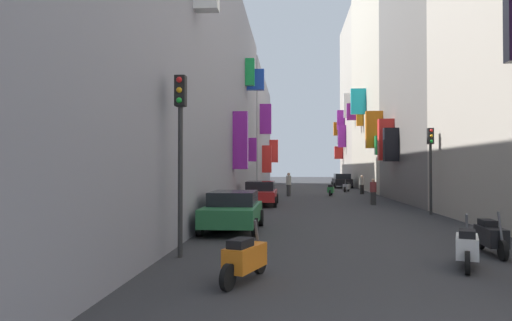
{
  "coord_description": "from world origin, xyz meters",
  "views": [
    {
      "loc": [
        -1.85,
        -3.33,
        2.18
      ],
      "look_at": [
        -3.98,
        22.53,
        2.61
      ],
      "focal_mm": 30.79,
      "sensor_mm": 36.0,
      "label": 1
    }
  ],
  "objects_px": {
    "scooter_black": "(491,236)",
    "pedestrian_near_left": "(373,192)",
    "parked_car_black": "(342,180)",
    "scooter_white": "(467,247)",
    "pedestrian_near_right": "(362,185)",
    "pedestrian_mid_street": "(289,184)",
    "scooter_silver": "(347,187)",
    "scooter_green": "(331,190)",
    "parked_car_red": "(260,193)",
    "parked_car_green": "(233,210)",
    "traffic_light_near_corner": "(431,155)",
    "traffic_light_far_corner": "(180,134)",
    "scooter_orange": "(245,258)"
  },
  "relations": [
    {
      "from": "pedestrian_mid_street",
      "to": "scooter_orange",
      "type": "bearing_deg",
      "value": -91.45
    },
    {
      "from": "pedestrian_near_right",
      "to": "scooter_black",
      "type": "bearing_deg",
      "value": -91.74
    },
    {
      "from": "scooter_white",
      "to": "pedestrian_mid_street",
      "type": "height_order",
      "value": "pedestrian_mid_street"
    },
    {
      "from": "scooter_silver",
      "to": "pedestrian_near_left",
      "type": "xyz_separation_m",
      "value": [
        -0.15,
        -13.83,
        0.3
      ]
    },
    {
      "from": "scooter_silver",
      "to": "pedestrian_near_right",
      "type": "bearing_deg",
      "value": -76.09
    },
    {
      "from": "scooter_orange",
      "to": "traffic_light_far_corner",
      "type": "xyz_separation_m",
      "value": [
        -1.81,
        2.13,
        2.55
      ]
    },
    {
      "from": "parked_car_black",
      "to": "traffic_light_far_corner",
      "type": "height_order",
      "value": "traffic_light_far_corner"
    },
    {
      "from": "scooter_orange",
      "to": "pedestrian_mid_street",
      "type": "xyz_separation_m",
      "value": [
        0.64,
        25.27,
        0.44
      ]
    },
    {
      "from": "parked_car_black",
      "to": "scooter_silver",
      "type": "bearing_deg",
      "value": -93.43
    },
    {
      "from": "scooter_silver",
      "to": "scooter_black",
      "type": "distance_m",
      "value": 28.69
    },
    {
      "from": "scooter_silver",
      "to": "scooter_white",
      "type": "relative_size",
      "value": 1.0
    },
    {
      "from": "traffic_light_far_corner",
      "to": "parked_car_black",
      "type": "bearing_deg",
      "value": 77.85
    },
    {
      "from": "scooter_green",
      "to": "pedestrian_near_left",
      "type": "xyz_separation_m",
      "value": [
        1.77,
        -8.06,
        0.3
      ]
    },
    {
      "from": "pedestrian_near_left",
      "to": "traffic_light_near_corner",
      "type": "bearing_deg",
      "value": -72.33
    },
    {
      "from": "parked_car_green",
      "to": "scooter_black",
      "type": "height_order",
      "value": "parked_car_green"
    },
    {
      "from": "scooter_black",
      "to": "pedestrian_near_left",
      "type": "distance_m",
      "value": 14.86
    },
    {
      "from": "parked_car_green",
      "to": "pedestrian_mid_street",
      "type": "height_order",
      "value": "pedestrian_mid_street"
    },
    {
      "from": "pedestrian_mid_street",
      "to": "scooter_black",
      "type": "bearing_deg",
      "value": -76.67
    },
    {
      "from": "scooter_green",
      "to": "parked_car_red",
      "type": "bearing_deg",
      "value": -118.5
    },
    {
      "from": "scooter_white",
      "to": "scooter_green",
      "type": "bearing_deg",
      "value": 91.88
    },
    {
      "from": "traffic_light_near_corner",
      "to": "scooter_white",
      "type": "bearing_deg",
      "value": -103.4
    },
    {
      "from": "scooter_black",
      "to": "traffic_light_far_corner",
      "type": "bearing_deg",
      "value": -172.57
    },
    {
      "from": "parked_car_black",
      "to": "scooter_white",
      "type": "bearing_deg",
      "value": -92.39
    },
    {
      "from": "traffic_light_far_corner",
      "to": "pedestrian_mid_street",
      "type": "bearing_deg",
      "value": 83.94
    },
    {
      "from": "pedestrian_near_right",
      "to": "pedestrian_mid_street",
      "type": "xyz_separation_m",
      "value": [
        -6.01,
        -3.21,
        0.13
      ]
    },
    {
      "from": "traffic_light_near_corner",
      "to": "traffic_light_far_corner",
      "type": "distance_m",
      "value": 14.0
    },
    {
      "from": "parked_car_black",
      "to": "pedestrian_near_left",
      "type": "xyz_separation_m",
      "value": [
        -0.63,
        -21.84,
        -0.04
      ]
    },
    {
      "from": "parked_car_red",
      "to": "pedestrian_near_left",
      "type": "distance_m",
      "value": 6.66
    },
    {
      "from": "scooter_orange",
      "to": "scooter_white",
      "type": "xyz_separation_m",
      "value": [
        4.71,
        1.57,
        -0.0
      ]
    },
    {
      "from": "pedestrian_mid_street",
      "to": "scooter_silver",
      "type": "bearing_deg",
      "value": 51.67
    },
    {
      "from": "parked_car_red",
      "to": "scooter_black",
      "type": "distance_m",
      "value": 15.59
    },
    {
      "from": "parked_car_green",
      "to": "scooter_white",
      "type": "height_order",
      "value": "parked_car_green"
    },
    {
      "from": "parked_car_black",
      "to": "scooter_white",
      "type": "distance_m",
      "value": 38.3
    },
    {
      "from": "scooter_orange",
      "to": "pedestrian_mid_street",
      "type": "height_order",
      "value": "pedestrian_mid_street"
    },
    {
      "from": "scooter_black",
      "to": "pedestrian_near_right",
      "type": "distance_m",
      "value": 25.36
    },
    {
      "from": "scooter_orange",
      "to": "traffic_light_far_corner",
      "type": "relative_size",
      "value": 0.41
    },
    {
      "from": "parked_car_green",
      "to": "parked_car_black",
      "type": "bearing_deg",
      "value": 77.3
    },
    {
      "from": "parked_car_red",
      "to": "pedestrian_near_left",
      "type": "bearing_deg",
      "value": 7.29
    },
    {
      "from": "parked_car_green",
      "to": "scooter_silver",
      "type": "height_order",
      "value": "parked_car_green"
    },
    {
      "from": "scooter_white",
      "to": "parked_car_black",
      "type": "bearing_deg",
      "value": 87.61
    },
    {
      "from": "scooter_green",
      "to": "pedestrian_mid_street",
      "type": "height_order",
      "value": "pedestrian_mid_street"
    },
    {
      "from": "scooter_white",
      "to": "pedestrian_mid_street",
      "type": "distance_m",
      "value": 24.05
    },
    {
      "from": "scooter_orange",
      "to": "pedestrian_near_left",
      "type": "bearing_deg",
      "value": 72.5
    },
    {
      "from": "scooter_orange",
      "to": "pedestrian_near_left",
      "type": "height_order",
      "value": "pedestrian_near_left"
    },
    {
      "from": "parked_car_black",
      "to": "pedestrian_near_right",
      "type": "height_order",
      "value": "pedestrian_near_right"
    },
    {
      "from": "scooter_white",
      "to": "pedestrian_near_left",
      "type": "xyz_separation_m",
      "value": [
        0.97,
        16.43,
        0.3
      ]
    },
    {
      "from": "parked_car_black",
      "to": "traffic_light_far_corner",
      "type": "distance_m",
      "value": 38.63
    },
    {
      "from": "scooter_black",
      "to": "pedestrian_near_right",
      "type": "height_order",
      "value": "pedestrian_near_right"
    },
    {
      "from": "scooter_silver",
      "to": "pedestrian_mid_street",
      "type": "xyz_separation_m",
      "value": [
        -5.18,
        -6.56,
        0.44
      ]
    },
    {
      "from": "scooter_orange",
      "to": "pedestrian_mid_street",
      "type": "relative_size",
      "value": 1.0
    }
  ]
}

